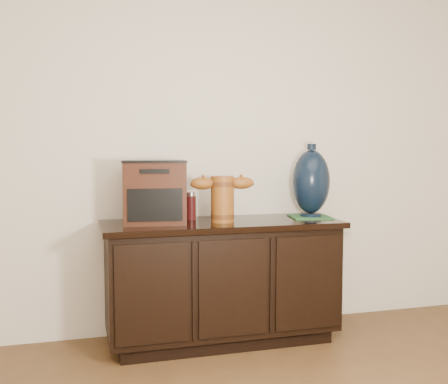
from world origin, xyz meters
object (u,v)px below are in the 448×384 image
object	(u,v)px
lamp_base	(311,182)
spray_can	(191,206)
terracotta_vessel	(222,196)
sideboard	(222,280)
tv_radio	(155,192)

from	to	relation	value
lamp_base	spray_can	world-z (taller)	lamp_base
terracotta_vessel	lamp_base	bearing A→B (deg)	10.29
sideboard	tv_radio	distance (m)	0.69
spray_can	sideboard	bearing A→B (deg)	-36.66
tv_radio	lamp_base	size ratio (longest dim) A/B	0.87
sideboard	lamp_base	xyz separation A→B (m)	(0.61, 0.03, 0.60)
sideboard	spray_can	world-z (taller)	spray_can
sideboard	spray_can	bearing A→B (deg)	143.34
terracotta_vessel	tv_radio	bearing A→B (deg)	174.58
sideboard	tv_radio	world-z (taller)	tv_radio
sideboard	terracotta_vessel	world-z (taller)	terracotta_vessel
sideboard	terracotta_vessel	size ratio (longest dim) A/B	3.70
sideboard	spray_can	xyz separation A→B (m)	(-0.17, 0.12, 0.45)
lamp_base	spray_can	distance (m)	0.79
terracotta_vessel	lamp_base	distance (m)	0.62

